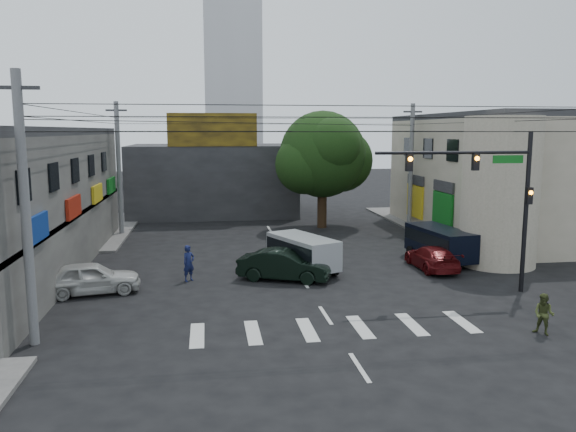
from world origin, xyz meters
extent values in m
plane|color=black|center=(0.00, 0.00, 0.00)|extent=(160.00, 160.00, 0.00)
cube|color=#514F4C|center=(-18.00, 18.00, 0.07)|extent=(16.00, 16.00, 0.15)
cube|color=#514F4C|center=(18.00, 18.00, 0.07)|extent=(16.00, 16.00, 0.15)
cube|color=gray|center=(18.00, 13.00, 4.00)|extent=(14.00, 18.00, 8.00)
cylinder|color=gray|center=(11.00, 4.00, 4.00)|extent=(4.00, 4.00, 8.00)
cube|color=#232326|center=(-4.00, 26.00, 3.00)|extent=(14.00, 10.00, 6.00)
cube|color=olive|center=(-4.00, 21.10, 7.30)|extent=(7.00, 0.30, 2.60)
cube|color=silver|center=(0.00, 70.00, 22.00)|extent=(9.00, 9.00, 44.00)
cylinder|color=black|center=(4.00, 17.00, 2.20)|extent=(0.70, 0.70, 4.40)
sphere|color=black|center=(4.00, 17.00, 5.50)|extent=(6.40, 6.40, 6.40)
cylinder|color=black|center=(9.50, -1.00, 3.60)|extent=(0.20, 0.20, 7.20)
cylinder|color=black|center=(6.00, -1.00, 6.30)|extent=(7.00, 0.14, 0.14)
cube|color=black|center=(7.00, -1.00, 5.90)|extent=(0.28, 0.22, 0.75)
cube|color=black|center=(4.00, -1.00, 5.90)|extent=(0.28, 0.22, 0.75)
sphere|color=orange|center=(7.00, -1.14, 6.05)|extent=(0.20, 0.20, 0.20)
sphere|color=orange|center=(4.00, -1.14, 6.05)|extent=(0.20, 0.20, 0.20)
cube|color=#0D5C17|center=(8.50, -1.00, 6.00)|extent=(1.40, 0.06, 0.35)
cylinder|color=#59595B|center=(-10.50, -4.50, 4.60)|extent=(0.32, 0.32, 9.20)
cylinder|color=#59595B|center=(-10.50, 16.00, 4.60)|extent=(0.32, 0.32, 9.20)
cylinder|color=#59595B|center=(10.50, 16.00, 4.60)|extent=(0.32, 0.32, 9.20)
imported|color=black|center=(-0.87, 2.52, 0.74)|extent=(4.66, 5.59, 1.49)
imported|color=#B4B3AF|center=(-9.77, 1.43, 0.73)|extent=(3.30, 4.92, 1.46)
imported|color=#500B0D|center=(7.11, 3.53, 0.62)|extent=(1.82, 4.33, 1.25)
imported|color=#121941|center=(-5.49, 3.00, 0.88)|extent=(1.06, 1.05, 1.76)
imported|color=#39421E|center=(7.27, -6.19, 0.75)|extent=(1.29, 1.28, 1.50)
camera|label=1|loc=(-4.55, -23.91, 7.24)|focal=35.00mm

